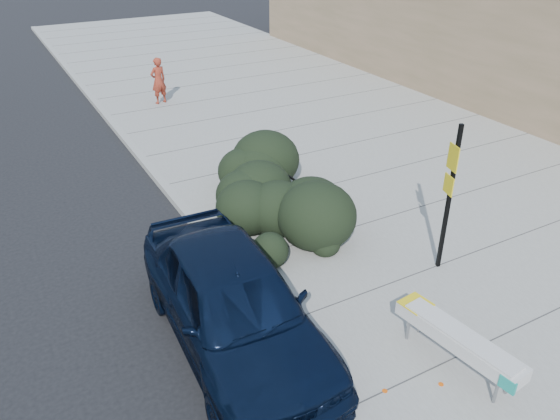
{
  "coord_description": "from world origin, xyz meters",
  "views": [
    {
      "loc": [
        -3.45,
        -6.17,
        6.26
      ],
      "look_at": [
        1.16,
        2.12,
        1.0
      ],
      "focal_mm": 35.0,
      "sensor_mm": 36.0,
      "label": 1
    }
  ],
  "objects_px": {
    "bike_rack": "(288,188)",
    "pedestrian": "(158,81)",
    "bench": "(458,339)",
    "sedan_navy": "(233,302)",
    "sign_post": "(449,191)"
  },
  "relations": [
    {
      "from": "bike_rack",
      "to": "pedestrian",
      "type": "relative_size",
      "value": 0.52
    },
    {
      "from": "bench",
      "to": "bike_rack",
      "type": "xyz_separation_m",
      "value": [
        0.29,
        5.58,
        -0.01
      ]
    },
    {
      "from": "bench",
      "to": "sedan_navy",
      "type": "bearing_deg",
      "value": 133.08
    },
    {
      "from": "bench",
      "to": "bike_rack",
      "type": "relative_size",
      "value": 2.61
    },
    {
      "from": "sedan_navy",
      "to": "sign_post",
      "type": "bearing_deg",
      "value": 1.31
    },
    {
      "from": "bike_rack",
      "to": "sign_post",
      "type": "distance_m",
      "value": 3.92
    },
    {
      "from": "bike_rack",
      "to": "sedan_navy",
      "type": "bearing_deg",
      "value": -134.09
    },
    {
      "from": "sedan_navy",
      "to": "pedestrian",
      "type": "distance_m",
      "value": 12.66
    },
    {
      "from": "bike_rack",
      "to": "sedan_navy",
      "type": "height_order",
      "value": "sedan_navy"
    },
    {
      "from": "sign_post",
      "to": "pedestrian",
      "type": "xyz_separation_m",
      "value": [
        -1.47,
        12.45,
        -0.83
      ]
    },
    {
      "from": "sign_post",
      "to": "bike_rack",
      "type": "bearing_deg",
      "value": 127.48
    },
    {
      "from": "pedestrian",
      "to": "sign_post",
      "type": "bearing_deg",
      "value": 82.15
    },
    {
      "from": "bench",
      "to": "sedan_navy",
      "type": "relative_size",
      "value": 0.44
    },
    {
      "from": "sign_post",
      "to": "pedestrian",
      "type": "height_order",
      "value": "sign_post"
    },
    {
      "from": "sedan_navy",
      "to": "pedestrian",
      "type": "height_order",
      "value": "pedestrian"
    }
  ]
}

